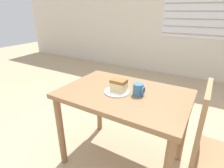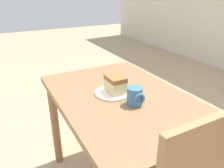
# 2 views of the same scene
# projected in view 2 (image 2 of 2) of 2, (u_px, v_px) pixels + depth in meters

# --- Properties ---
(dining_table_near) EXTENTS (1.07, 0.72, 0.76)m
(dining_table_near) POSITION_uv_depth(u_px,v_px,m) (121.00, 112.00, 1.34)
(dining_table_near) COLOR olive
(dining_table_near) RESTS_ON ground_plane
(plate) EXTENTS (0.21, 0.21, 0.01)m
(plate) POSITION_uv_depth(u_px,v_px,m) (112.00, 93.00, 1.31)
(plate) COLOR white
(plate) RESTS_ON dining_table_near
(cake_slice) EXTENTS (0.13, 0.09, 0.10)m
(cake_slice) POSITION_uv_depth(u_px,v_px,m) (115.00, 84.00, 1.29)
(cake_slice) COLOR beige
(cake_slice) RESTS_ON plate
(coffee_mug) EXTENTS (0.09, 0.09, 0.10)m
(coffee_mug) POSITION_uv_depth(u_px,v_px,m) (135.00, 96.00, 1.17)
(coffee_mug) COLOR teal
(coffee_mug) RESTS_ON dining_table_near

